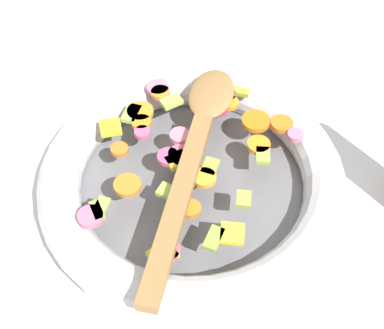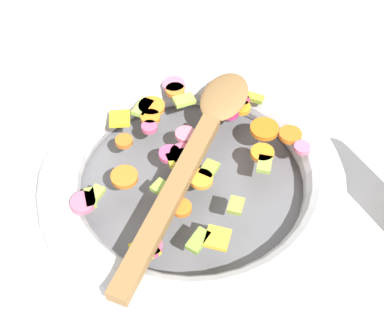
% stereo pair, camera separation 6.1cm
% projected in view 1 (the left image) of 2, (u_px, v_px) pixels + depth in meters
% --- Properties ---
extents(ground_plane, '(4.00, 4.00, 0.00)m').
position_uv_depth(ground_plane, '(192.00, 190.00, 0.65)').
color(ground_plane, silver).
extents(skillet, '(0.36, 0.36, 0.05)m').
position_uv_depth(skillet, '(192.00, 179.00, 0.64)').
color(skillet, slate).
rests_on(skillet, ground_plane).
extents(chopped_vegetables, '(0.27, 0.29, 0.01)m').
position_uv_depth(chopped_vegetables, '(185.00, 149.00, 0.62)').
color(chopped_vegetables, orange).
rests_on(chopped_vegetables, skillet).
extents(wooden_spoon, '(0.31, 0.21, 0.01)m').
position_uv_depth(wooden_spoon, '(196.00, 145.00, 0.62)').
color(wooden_spoon, olive).
rests_on(wooden_spoon, chopped_vegetables).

